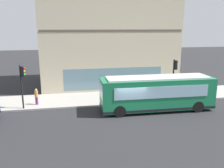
# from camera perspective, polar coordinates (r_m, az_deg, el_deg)

# --- Properties ---
(ground) EXTENTS (120.00, 120.00, 0.00)m
(ground) POSITION_cam_1_polar(r_m,az_deg,el_deg) (20.52, 4.34, -7.36)
(ground) COLOR #262628
(sidewalk_curb) EXTENTS (4.67, 40.00, 0.15)m
(sidewalk_curb) POSITION_cam_1_polar(r_m,az_deg,el_deg) (25.03, 1.45, -3.21)
(sidewalk_curb) COLOR #9E9991
(sidewalk_curb) RESTS_ON ground
(building_corner) EXTENTS (9.66, 16.01, 12.52)m
(building_corner) POSITION_cam_1_polar(r_m,az_deg,el_deg) (30.97, -1.29, 11.68)
(building_corner) COLOR beige
(building_corner) RESTS_ON ground
(city_bus_nearside) EXTENTS (2.75, 10.09, 3.07)m
(city_bus_nearside) POSITION_cam_1_polar(r_m,az_deg,el_deg) (21.49, 10.70, -2.22)
(city_bus_nearside) COLOR #197247
(city_bus_nearside) RESTS_ON ground
(traffic_light_near_corner) EXTENTS (0.32, 0.49, 4.05)m
(traffic_light_near_corner) POSITION_cam_1_polar(r_m,az_deg,el_deg) (24.32, 14.81, 2.86)
(traffic_light_near_corner) COLOR black
(traffic_light_near_corner) RESTS_ON sidewalk_curb
(traffic_light_down_block) EXTENTS (0.32, 0.49, 3.93)m
(traffic_light_down_block) POSITION_cam_1_polar(r_m,az_deg,el_deg) (22.27, -20.74, 1.22)
(traffic_light_down_block) COLOR black
(traffic_light_down_block) RESTS_ON sidewalk_curb
(fire_hydrant) EXTENTS (0.35, 0.35, 0.74)m
(fire_hydrant) POSITION_cam_1_polar(r_m,az_deg,el_deg) (27.00, 6.45, -1.06)
(fire_hydrant) COLOR yellow
(fire_hydrant) RESTS_ON sidewalk_curb
(pedestrian_near_hydrant) EXTENTS (0.32, 0.32, 1.68)m
(pedestrian_near_hydrant) POSITION_cam_1_polar(r_m,az_deg,el_deg) (25.09, 1.80, -0.70)
(pedestrian_near_hydrant) COLOR black
(pedestrian_near_hydrant) RESTS_ON sidewalk_curb
(pedestrian_near_building_entrance) EXTENTS (0.32, 0.32, 1.54)m
(pedestrian_near_building_entrance) POSITION_cam_1_polar(r_m,az_deg,el_deg) (23.43, -17.72, -2.66)
(pedestrian_near_building_entrance) COLOR #8C3F8C
(pedestrian_near_building_entrance) RESTS_ON sidewalk_curb
(pedestrian_walking_along_curb) EXTENTS (0.32, 0.32, 1.61)m
(pedestrian_walking_along_curb) POSITION_cam_1_polar(r_m,az_deg,el_deg) (27.12, 16.55, -0.27)
(pedestrian_walking_along_curb) COLOR #99994C
(pedestrian_walking_along_curb) RESTS_ON sidewalk_curb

